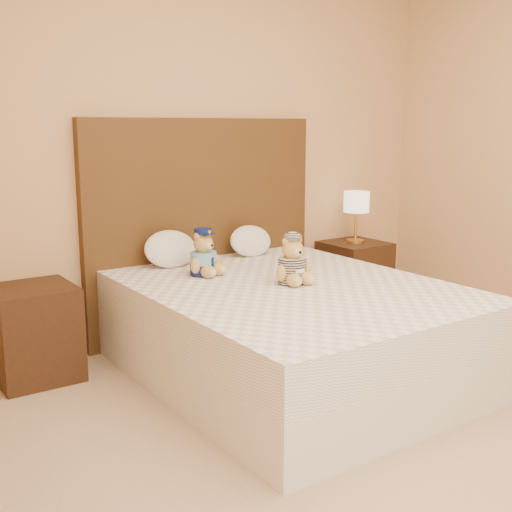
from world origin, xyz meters
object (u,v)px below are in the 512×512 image
Objects in this scene: pillow_left at (170,247)px; pillow_right at (251,239)px; nightstand_left at (35,333)px; nightstand_right at (354,276)px; lamp at (356,204)px; teddy_prisoner at (292,260)px; bed at (291,330)px; teddy_police at (203,252)px.

pillow_left is 0.63m from pillow_right.
nightstand_left and nightstand_right have the same top height.
lamp is at bearing -1.77° from pillow_right.
pillow_left is at bearing 116.92° from teddy_prisoner.
lamp is 1.61m from pillow_left.
nightstand_right is (2.50, 0.00, 0.00)m from nightstand_left.
pillow_right reaches higher than nightstand_left.
bed is 7.02× the size of teddy_police.
nightstand_right is at bearing -1.07° from pillow_left.
pillow_left is (-0.38, 0.80, -0.01)m from teddy_prisoner.
lamp is 1.10× the size of pillow_left.
bed is 0.72m from teddy_police.
bed is at bearing -108.51° from pillow_right.
teddy_police is (-0.29, 0.50, 0.42)m from bed.
teddy_prisoner is (0.32, -0.48, -0.00)m from teddy_police.
teddy_police is (0.96, -0.30, 0.42)m from nightstand_left.
teddy_police reaches higher than nightstand_left.
bed is 0.96m from pillow_right.
teddy_prisoner is (-1.22, -0.77, -0.16)m from lamp.
teddy_prisoner is at bearing -64.93° from pillow_left.
lamp is at bearing 180.00° from nightstand_right.
lamp is 1.40× the size of teddy_police.
bed is 5.00× the size of lamp.
teddy_prisoner is at bearing 43.86° from bed.
bed is at bearing -76.75° from teddy_police.
teddy_police is 0.57m from teddy_prisoner.
pillow_right is (0.25, 0.80, -0.02)m from teddy_prisoner.
teddy_prisoner reaches higher than pillow_right.
lamp is 1.58m from teddy_police.
lamp reaches higher than nightstand_left.
teddy_police is 0.33m from pillow_left.
pillow_right is (1.53, 0.03, 0.39)m from nightstand_left.
nightstand_right is at bearing 34.19° from teddy_prisoner.
pillow_left reaches higher than nightstand_left.
teddy_prisoner is (1.28, -0.77, 0.41)m from nightstand_left.
lamp is at bearing 0.00° from nightstand_left.
pillow_left is at bearing 178.93° from lamp.
teddy_police is at bearing 120.33° from bed.
nightstand_left is 0.99m from pillow_left.
pillow_left is 1.10× the size of pillow_right.
nightstand_left is 1.97× the size of teddy_prisoner.
lamp is 0.99m from pillow_right.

